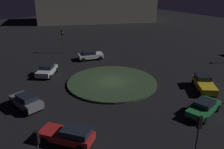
{
  "coord_description": "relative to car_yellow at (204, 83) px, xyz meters",
  "views": [
    {
      "loc": [
        -17.11,
        -22.94,
        12.75
      ],
      "look_at": [
        0.0,
        0.0,
        1.18
      ],
      "focal_mm": 39.36,
      "sensor_mm": 36.0,
      "label": 1
    }
  ],
  "objects": [
    {
      "name": "traffic_light_north",
      "position": [
        -6.75,
        23.75,
        2.15
      ],
      "size": [
        0.31,
        0.36,
        4.12
      ],
      "rotation": [
        0.0,
        0.0,
        -1.63
      ],
      "color": "#2D2D2D",
      "rests_on": "ground_plane"
    },
    {
      "name": "car_red",
      "position": [
        -17.73,
        0.5,
        -0.01
      ],
      "size": [
        3.99,
        4.63,
        1.49
      ],
      "rotation": [
        0.0,
        0.0,
        2.19
      ],
      "color": "red",
      "rests_on": "ground_plane"
    },
    {
      "name": "car_grey",
      "position": [
        -18.56,
        8.22,
        0.05
      ],
      "size": [
        2.61,
        4.17,
        1.61
      ],
      "rotation": [
        0.0,
        0.0,
        1.76
      ],
      "color": "slate",
      "rests_on": "ground_plane"
    },
    {
      "name": "car_silver",
      "position": [
        -13.26,
        15.57,
        -0.04
      ],
      "size": [
        3.98,
        4.05,
        1.46
      ],
      "rotation": [
        0.0,
        0.0,
        0.81
      ],
      "color": "silver",
      "rests_on": "ground_plane"
    },
    {
      "name": "car_green",
      "position": [
        -4.98,
        -3.35,
        -0.05
      ],
      "size": [
        4.61,
        2.61,
        1.41
      ],
      "rotation": [
        0.0,
        0.0,
        3.31
      ],
      "color": "#1E7238",
      "rests_on": "ground_plane"
    },
    {
      "name": "roundabout_island",
      "position": [
        -7.72,
        8.08,
        -0.66
      ],
      "size": [
        11.34,
        11.34,
        0.25
      ],
      "primitive_type": "cylinder",
      "color": "#2D4228",
      "rests_on": "ground_plane"
    },
    {
      "name": "car_yellow",
      "position": [
        0.0,
        0.0,
        0.0
      ],
      "size": [
        4.29,
        4.6,
        1.57
      ],
      "rotation": [
        0.0,
        0.0,
        4.01
      ],
      "color": "gold",
      "rests_on": "ground_plane"
    },
    {
      "name": "car_white",
      "position": [
        -4.86,
        17.82,
        -0.05
      ],
      "size": [
        4.29,
        3.09,
        1.39
      ],
      "rotation": [
        0.0,
        0.0,
        -0.32
      ],
      "color": "white",
      "rests_on": "ground_plane"
    },
    {
      "name": "traffic_light_southwest",
      "position": [
        -20.98,
        -1.78,
        1.91
      ],
      "size": [
        0.39,
        0.37,
        3.77
      ],
      "rotation": [
        0.0,
        0.0,
        0.64
      ],
      "color": "#2D2D2D",
      "rests_on": "ground_plane"
    },
    {
      "name": "store_building",
      "position": [
        16.31,
        48.0,
        3.25
      ],
      "size": [
        35.19,
        25.93,
        8.07
      ],
      "rotation": [
        0.0,
        0.0,
        2.66
      ],
      "color": "#ADA893",
      "rests_on": "ground_plane"
    },
    {
      "name": "ground_plane",
      "position": [
        -7.72,
        8.08,
        -0.79
      ],
      "size": [
        119.29,
        119.29,
        0.0
      ],
      "primitive_type": "plane",
      "color": "black"
    },
    {
      "name": "traffic_light_south",
      "position": [
        -12.22,
        -7.4,
        2.33
      ],
      "size": [
        0.35,
        0.39,
        4.4
      ],
      "rotation": [
        0.0,
        0.0,
        1.29
      ],
      "color": "#2D2D2D",
      "rests_on": "ground_plane"
    }
  ]
}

